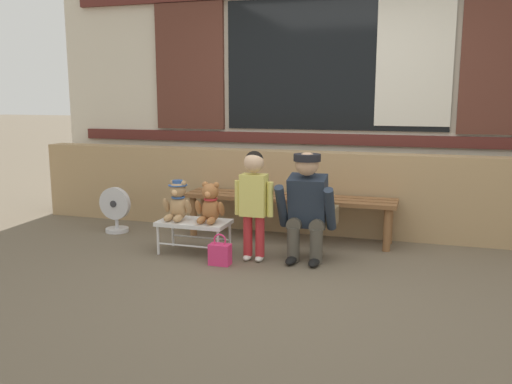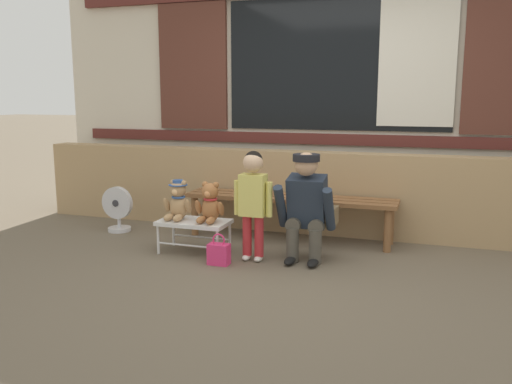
# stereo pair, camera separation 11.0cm
# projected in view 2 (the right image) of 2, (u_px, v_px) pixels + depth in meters

# --- Properties ---
(ground_plane) EXTENTS (60.00, 60.00, 0.00)m
(ground_plane) POSITION_uv_depth(u_px,v_px,m) (290.00, 275.00, 4.31)
(ground_plane) COLOR brown
(brick_low_wall) EXTENTS (6.58, 0.25, 0.85)m
(brick_low_wall) POSITION_uv_depth(u_px,v_px,m) (326.00, 193.00, 5.56)
(brick_low_wall) COLOR tan
(brick_low_wall) RESTS_ON ground
(shop_facade) EXTENTS (6.71, 0.26, 3.55)m
(shop_facade) POSITION_uv_depth(u_px,v_px,m) (339.00, 62.00, 5.81)
(shop_facade) COLOR beige
(shop_facade) RESTS_ON ground
(wooden_bench_long) EXTENTS (2.10, 0.40, 0.44)m
(wooden_bench_long) POSITION_uv_depth(u_px,v_px,m) (290.00, 203.00, 5.33)
(wooden_bench_long) COLOR brown
(wooden_bench_long) RESTS_ON ground
(small_display_bench) EXTENTS (0.64, 0.36, 0.30)m
(small_display_bench) POSITION_uv_depth(u_px,v_px,m) (194.00, 224.00, 4.90)
(small_display_bench) COLOR silver
(small_display_bench) RESTS_ON ground
(teddy_bear_with_hat) EXTENTS (0.28, 0.27, 0.36)m
(teddy_bear_with_hat) POSITION_uv_depth(u_px,v_px,m) (178.00, 201.00, 4.91)
(teddy_bear_with_hat) COLOR tan
(teddy_bear_with_hat) RESTS_ON small_display_bench
(teddy_bear_plain) EXTENTS (0.28, 0.26, 0.36)m
(teddy_bear_plain) POSITION_uv_depth(u_px,v_px,m) (210.00, 204.00, 4.81)
(teddy_bear_plain) COLOR #A86B3D
(teddy_bear_plain) RESTS_ON small_display_bench
(child_standing) EXTENTS (0.35, 0.18, 0.96)m
(child_standing) POSITION_uv_depth(u_px,v_px,m) (253.00, 194.00, 4.60)
(child_standing) COLOR #B7282D
(child_standing) RESTS_ON ground
(adult_crouching) EXTENTS (0.50, 0.49, 0.95)m
(adult_crouching) POSITION_uv_depth(u_px,v_px,m) (308.00, 206.00, 4.63)
(adult_crouching) COLOR #4C473D
(adult_crouching) RESTS_ON ground
(handbag_on_ground) EXTENTS (0.18, 0.11, 0.27)m
(handbag_on_ground) POSITION_uv_depth(u_px,v_px,m) (219.00, 254.00, 4.57)
(handbag_on_ground) COLOR #E53370
(handbag_on_ground) RESTS_ON ground
(floor_fan) EXTENTS (0.34, 0.24, 0.48)m
(floor_fan) POSITION_uv_depth(u_px,v_px,m) (118.00, 209.00, 5.67)
(floor_fan) COLOR silver
(floor_fan) RESTS_ON ground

